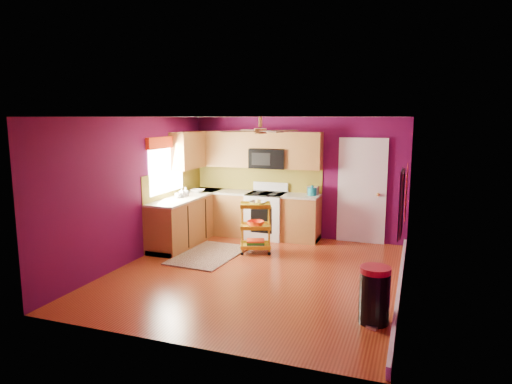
% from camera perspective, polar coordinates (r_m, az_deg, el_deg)
% --- Properties ---
extents(ground, '(5.00, 5.00, 0.00)m').
position_cam_1_polar(ground, '(7.50, 0.01, -10.11)').
color(ground, maroon).
rests_on(ground, ground).
extents(room_envelope, '(4.54, 5.04, 2.52)m').
position_cam_1_polar(room_envelope, '(7.11, 0.22, 2.37)').
color(room_envelope, '#53093B').
rests_on(room_envelope, ground).
extents(lower_cabinets, '(2.81, 2.31, 0.94)m').
position_cam_1_polar(lower_cabinets, '(9.48, -3.95, -3.24)').
color(lower_cabinets, brown).
rests_on(lower_cabinets, ground).
extents(electric_range, '(0.76, 0.66, 1.13)m').
position_cam_1_polar(electric_range, '(9.52, 1.31, -2.87)').
color(electric_range, white).
rests_on(electric_range, ground).
extents(upper_cabinetry, '(2.80, 2.30, 1.26)m').
position_cam_1_polar(upper_cabinetry, '(9.57, -2.62, 5.15)').
color(upper_cabinetry, brown).
rests_on(upper_cabinetry, ground).
extents(left_window, '(0.08, 1.35, 1.08)m').
position_cam_1_polar(left_window, '(9.01, -11.12, 4.33)').
color(left_window, white).
rests_on(left_window, ground).
extents(panel_door, '(0.95, 0.11, 2.15)m').
position_cam_1_polar(panel_door, '(9.30, 13.09, -0.01)').
color(panel_door, white).
rests_on(panel_door, ground).
extents(right_wall_art, '(0.04, 2.74, 1.04)m').
position_cam_1_polar(right_wall_art, '(6.40, 18.05, -0.58)').
color(right_wall_art, black).
rests_on(right_wall_art, ground).
extents(ceiling_fan, '(1.01, 1.01, 0.26)m').
position_cam_1_polar(ceiling_fan, '(7.26, 0.55, 7.72)').
color(ceiling_fan, '#BF8C3F').
rests_on(ceiling_fan, ground).
extents(shag_rug, '(1.08, 1.66, 0.02)m').
position_cam_1_polar(shag_rug, '(8.45, -5.89, -7.82)').
color(shag_rug, black).
rests_on(shag_rug, ground).
extents(rolling_cart, '(0.67, 0.58, 1.01)m').
position_cam_1_polar(rolling_cart, '(8.45, 0.00, -4.19)').
color(rolling_cart, gold).
rests_on(rolling_cart, ground).
extents(trash_can, '(0.48, 0.48, 0.71)m').
position_cam_1_polar(trash_can, '(5.87, 14.58, -12.36)').
color(trash_can, black).
rests_on(trash_can, ground).
extents(teal_kettle, '(0.18, 0.18, 0.21)m').
position_cam_1_polar(teal_kettle, '(9.23, 7.05, 0.09)').
color(teal_kettle, '#127E87').
rests_on(teal_kettle, lower_cabinets).
extents(toaster, '(0.22, 0.15, 0.18)m').
position_cam_1_polar(toaster, '(9.29, 7.12, 0.18)').
color(toaster, beige).
rests_on(toaster, lower_cabinets).
extents(soap_bottle_a, '(0.09, 0.09, 0.19)m').
position_cam_1_polar(soap_bottle_a, '(9.08, -9.24, -0.04)').
color(soap_bottle_a, '#EA3F72').
rests_on(soap_bottle_a, lower_cabinets).
extents(soap_bottle_b, '(0.14, 0.14, 0.18)m').
position_cam_1_polar(soap_bottle_b, '(9.18, -8.78, 0.05)').
color(soap_bottle_b, white).
rests_on(soap_bottle_b, lower_cabinets).
extents(counter_dish, '(0.28, 0.28, 0.07)m').
position_cam_1_polar(counter_dish, '(9.60, -7.30, 0.14)').
color(counter_dish, white).
rests_on(counter_dish, lower_cabinets).
extents(counter_cup, '(0.13, 0.13, 0.10)m').
position_cam_1_polar(counter_cup, '(9.00, -9.70, -0.42)').
color(counter_cup, white).
rests_on(counter_cup, lower_cabinets).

